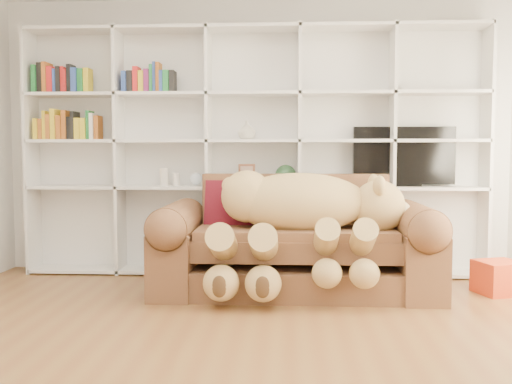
# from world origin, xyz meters

# --- Properties ---
(floor) EXTENTS (5.00, 5.00, 0.00)m
(floor) POSITION_xyz_m (0.00, 0.00, 0.00)
(floor) COLOR brown
(floor) RESTS_ON ground
(wall_back) EXTENTS (5.00, 0.02, 2.70)m
(wall_back) POSITION_xyz_m (0.00, 2.50, 1.35)
(wall_back) COLOR white
(wall_back) RESTS_ON floor
(wall_front) EXTENTS (5.00, 0.02, 2.70)m
(wall_front) POSITION_xyz_m (0.00, -2.50, 1.35)
(wall_front) COLOR white
(wall_front) RESTS_ON floor
(bookshelf) EXTENTS (4.43, 0.35, 2.40)m
(bookshelf) POSITION_xyz_m (-0.24, 2.36, 1.31)
(bookshelf) COLOR white
(bookshelf) RESTS_ON floor
(sofa) EXTENTS (2.36, 1.02, 0.99)m
(sofa) POSITION_xyz_m (0.39, 1.64, 0.37)
(sofa) COLOR brown
(sofa) RESTS_ON floor
(teddy_bear) EXTENTS (1.68, 0.94, 0.98)m
(teddy_bear) POSITION_xyz_m (0.44, 1.45, 0.68)
(teddy_bear) COLOR tan
(teddy_bear) RESTS_ON sofa
(throw_pillow) EXTENTS (0.45, 0.28, 0.45)m
(throw_pillow) POSITION_xyz_m (-0.18, 1.81, 0.72)
(throw_pillow) COLOR #500D1E
(throw_pillow) RESTS_ON sofa
(gift_box) EXTENTS (0.43, 0.41, 0.28)m
(gift_box) POSITION_xyz_m (2.11, 1.63, 0.14)
(gift_box) COLOR red
(gift_box) RESTS_ON floor
(tv) EXTENTS (0.97, 0.18, 0.57)m
(tv) POSITION_xyz_m (1.44, 2.35, 1.15)
(tv) COLOR black
(tv) RESTS_ON bookshelf
(picture_frame) EXTENTS (0.16, 0.07, 0.20)m
(picture_frame) POSITION_xyz_m (-0.07, 2.30, 0.98)
(picture_frame) COLOR brown
(picture_frame) RESTS_ON bookshelf
(green_vase) EXTENTS (0.21, 0.21, 0.21)m
(green_vase) POSITION_xyz_m (0.31, 2.30, 0.97)
(green_vase) COLOR #2C5530
(green_vase) RESTS_ON bookshelf
(figurine_tall) EXTENTS (0.09, 0.09, 0.17)m
(figurine_tall) POSITION_xyz_m (-0.88, 2.30, 0.95)
(figurine_tall) COLOR silver
(figurine_tall) RESTS_ON bookshelf
(figurine_short) EXTENTS (0.09, 0.09, 0.12)m
(figurine_short) POSITION_xyz_m (-0.76, 2.30, 0.93)
(figurine_short) COLOR silver
(figurine_short) RESTS_ON bookshelf
(snow_globe) EXTENTS (0.12, 0.12, 0.12)m
(snow_globe) POSITION_xyz_m (-0.57, 2.30, 0.93)
(snow_globe) COLOR silver
(snow_globe) RESTS_ON bookshelf
(shelf_vase) EXTENTS (0.22, 0.22, 0.18)m
(shelf_vase) POSITION_xyz_m (-0.07, 2.30, 1.40)
(shelf_vase) COLOR beige
(shelf_vase) RESTS_ON bookshelf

